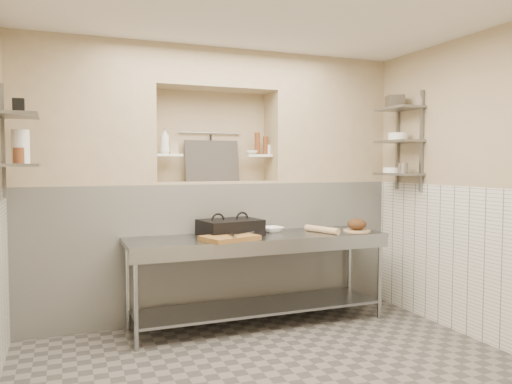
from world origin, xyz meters
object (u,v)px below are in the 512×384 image
prep_table (259,261)px  jug_left (21,147)px  rolling_pin (322,230)px  bottle_soap (165,141)px  bread_loaf (357,224)px  panini_press (230,227)px  bowl_alcove (251,152)px  mixing_bowl (272,229)px  cutting_board (230,238)px

prep_table → jug_left: 2.40m
rolling_pin → bottle_soap: (-1.50, 0.60, 0.91)m
rolling_pin → bread_loaf: size_ratio=2.19×
panini_press → bread_loaf: panini_press is taller
bottle_soap → bowl_alcove: bottle_soap is taller
mixing_bowl → rolling_pin: (0.46, -0.23, 0.01)m
cutting_board → rolling_pin: size_ratio=1.12×
panini_press → bottle_soap: (-0.56, 0.43, 0.87)m
panini_press → rolling_pin: (0.94, -0.17, -0.05)m
rolling_pin → bottle_soap: bottle_soap is taller
prep_table → bread_loaf: size_ratio=13.07×
panini_press → bowl_alcove: bowl_alcove is taller
prep_table → bread_loaf: bearing=-4.9°
cutting_board → jug_left: (-1.76, 0.19, 0.83)m
rolling_pin → jug_left: (-2.80, 0.06, 0.82)m
prep_table → panini_press: (-0.26, 0.12, 0.34)m
prep_table → panini_press: 0.44m
bread_loaf → jug_left: 3.29m
rolling_pin → bowl_alcove: 1.14m
panini_press → bowl_alcove: bearing=37.6°
mixing_bowl → bread_loaf: bearing=-17.8°
prep_table → bottle_soap: bearing=146.4°
prep_table → bread_loaf: (1.07, -0.09, 0.33)m
prep_table → cutting_board: (-0.37, -0.18, 0.28)m
panini_press → rolling_pin: 0.95m
panini_press → cutting_board: 0.32m
panini_press → bread_loaf: (1.33, -0.21, -0.00)m
jug_left → prep_table: bearing=-0.1°
bowl_alcove → cutting_board: bearing=-124.4°
panini_press → mixing_bowl: (0.48, 0.06, -0.05)m
bowl_alcove → mixing_bowl: bearing=-74.6°
bowl_alcove → prep_table: bearing=-102.9°
panini_press → bottle_soap: bearing=132.9°
rolling_pin → prep_table: bearing=175.6°
panini_press → cutting_board: (-0.11, -0.30, -0.06)m
cutting_board → jug_left: size_ratio=1.76×
bread_loaf → bowl_alcove: (-0.95, 0.62, 0.76)m
panini_press → bread_loaf: bearing=-18.7°
jug_left → bread_loaf: bearing=-1.7°
cutting_board → bread_loaf: bearing=3.6°
mixing_bowl → bottle_soap: size_ratio=0.85×
mixing_bowl → bread_loaf: size_ratio=1.13×
panini_press → rolling_pin: bearing=-20.0°
bread_loaf → jug_left: size_ratio=0.71×
panini_press → rolling_pin: size_ratio=1.46×
bottle_soap → bread_loaf: bearing=-18.6°
cutting_board → rolling_pin: bearing=7.1°
jug_left → bottle_soap: bearing=22.6°
panini_press → jug_left: size_ratio=2.28×
cutting_board → bottle_soap: bearing=121.9°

